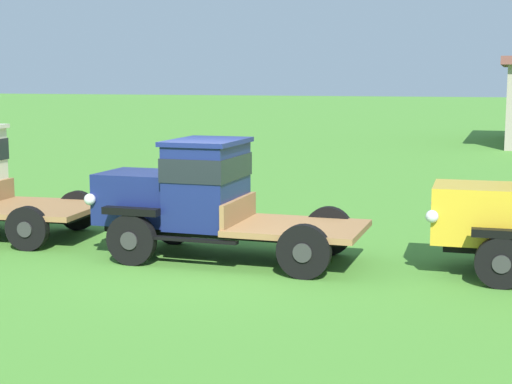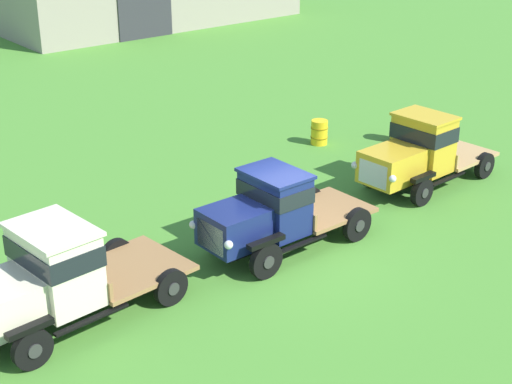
{
  "view_description": "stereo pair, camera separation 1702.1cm",
  "coord_description": "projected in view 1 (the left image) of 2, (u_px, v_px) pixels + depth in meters",
  "views": [
    {
      "loc": [
        4.82,
        -11.89,
        3.1
      ],
      "look_at": [
        0.33,
        1.77,
        1.0
      ],
      "focal_mm": 55.0,
      "sensor_mm": 36.0,
      "label": 1
    },
    {
      "loc": [
        -11.2,
        -12.35,
        8.83
      ],
      "look_at": [
        0.33,
        1.77,
        1.0
      ],
      "focal_mm": 55.0,
      "sensor_mm": 36.0,
      "label": 2
    }
  ],
  "objects": [
    {
      "name": "ground_plane",
      "position": [
        205.0,
        265.0,
        13.12
      ],
      "size": [
        240.0,
        240.0,
        0.0
      ],
      "primitive_type": "plane",
      "color": "#47842D"
    },
    {
      "name": "vintage_truck_second_in_line",
      "position": [
        199.0,
        196.0,
        13.51
      ],
      "size": [
        4.72,
        2.01,
        2.06
      ],
      "color": "black",
      "rests_on": "ground"
    }
  ]
}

